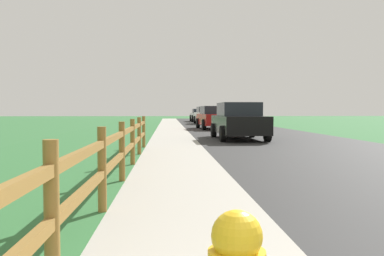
# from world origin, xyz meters

# --- Properties ---
(ground_plane) EXTENTS (120.00, 120.00, 0.00)m
(ground_plane) POSITION_xyz_m (0.00, 25.00, 0.00)
(ground_plane) COLOR #316B37
(road_asphalt) EXTENTS (7.00, 66.00, 0.01)m
(road_asphalt) POSITION_xyz_m (3.50, 27.00, 0.00)
(road_asphalt) COLOR #2C2C2C
(road_asphalt) RESTS_ON ground
(curb_concrete) EXTENTS (6.00, 66.00, 0.01)m
(curb_concrete) POSITION_xyz_m (-3.00, 27.00, 0.00)
(curb_concrete) COLOR #ACA89C
(curb_concrete) RESTS_ON ground
(grass_verge) EXTENTS (5.00, 66.00, 0.00)m
(grass_verge) POSITION_xyz_m (-4.50, 27.00, 0.01)
(grass_verge) COLOR #316B37
(grass_verge) RESTS_ON ground
(rail_fence) EXTENTS (0.11, 13.23, 1.08)m
(rail_fence) POSITION_xyz_m (-2.05, 6.65, 0.63)
(rail_fence) COLOR olive
(rail_fence) RESTS_ON ground
(parked_suv_black) EXTENTS (2.12, 4.57, 1.62)m
(parked_suv_black) POSITION_xyz_m (1.90, 16.88, 0.81)
(parked_suv_black) COLOR black
(parked_suv_black) RESTS_ON ground
(parked_car_red) EXTENTS (2.20, 4.91, 1.56)m
(parked_car_red) POSITION_xyz_m (1.90, 26.49, 0.79)
(parked_car_red) COLOR maroon
(parked_car_red) RESTS_ON ground
(parked_car_white) EXTENTS (2.27, 4.95, 1.60)m
(parked_car_white) POSITION_xyz_m (2.42, 36.62, 0.82)
(parked_car_white) COLOR white
(parked_car_white) RESTS_ON ground
(parked_car_silver) EXTENTS (2.22, 4.95, 1.43)m
(parked_car_silver) POSITION_xyz_m (2.41, 43.95, 0.73)
(parked_car_silver) COLOR #B7BABF
(parked_car_silver) RESTS_ON ground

